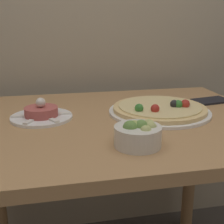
% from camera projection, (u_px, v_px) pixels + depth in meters
% --- Properties ---
extents(dining_table, '(1.05, 0.80, 0.77)m').
position_uv_depth(dining_table, '(115.00, 151.00, 1.08)').
color(dining_table, '#AD7F51').
rests_on(dining_table, ground_plane).
extents(pizza_plate, '(0.36, 0.36, 0.05)m').
position_uv_depth(pizza_plate, '(160.00, 109.00, 1.10)').
color(pizza_plate, white).
rests_on(pizza_plate, dining_table).
extents(tartare_plate, '(0.21, 0.21, 0.07)m').
position_uv_depth(tartare_plate, '(41.00, 114.00, 1.04)').
color(tartare_plate, white).
rests_on(tartare_plate, dining_table).
extents(small_bowl, '(0.12, 0.12, 0.07)m').
position_uv_depth(small_bowl, '(138.00, 134.00, 0.81)').
color(small_bowl, silver).
rests_on(small_bowl, dining_table).
extents(napkin, '(0.16, 0.11, 0.01)m').
position_uv_depth(napkin, '(212.00, 101.00, 1.26)').
color(napkin, black).
rests_on(napkin, dining_table).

